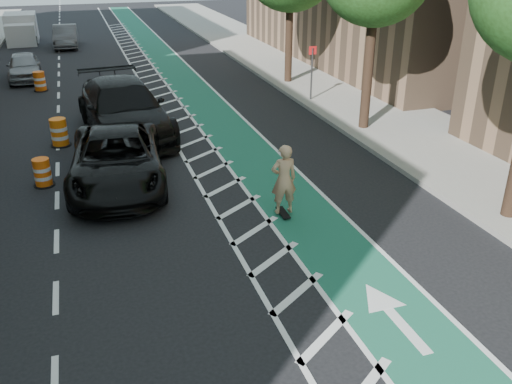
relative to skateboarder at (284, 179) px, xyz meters
name	(u,v)px	position (x,y,z in m)	size (l,w,h in m)	color
ground	(210,271)	(-2.48, -1.98, -1.03)	(120.00, 120.00, 0.00)	black
bike_lane	(223,125)	(0.52, 8.02, -1.02)	(2.00, 90.00, 0.01)	#1C6247
buffer_strip	(186,129)	(-0.98, 8.02, -1.03)	(1.40, 90.00, 0.01)	silver
sidewalk_right	(370,109)	(7.02, 8.02, -0.96)	(5.00, 90.00, 0.15)	gray
curb_right	(318,114)	(4.57, 8.02, -0.95)	(0.12, 90.00, 0.16)	gray
sign_post	(312,72)	(5.12, 10.02, 0.32)	(0.35, 0.08, 2.47)	#4C4C4C
skateboard	(283,213)	(0.00, 0.00, -0.95)	(0.22, 0.71, 0.10)	black
skateboarder	(284,179)	(0.00, 0.00, 0.00)	(0.68, 0.45, 1.87)	tan
suv_near	(117,159)	(-3.91, 3.43, -0.24)	(2.63, 5.70, 1.58)	black
suv_far	(124,109)	(-3.23, 8.05, -0.05)	(2.75, 6.76, 1.96)	black
car_silver	(24,66)	(-7.28, 18.75, -0.34)	(1.63, 4.05, 1.38)	gray
car_grey	(66,36)	(-5.15, 28.32, -0.30)	(1.54, 4.41, 1.45)	#57585C
box_truck	(21,29)	(-8.12, 31.47, -0.14)	(2.20, 4.69, 1.93)	silver
barrel_a	(43,173)	(-6.03, 4.01, -0.64)	(0.61, 0.61, 0.84)	#FF610D
barrel_b	(59,133)	(-5.56, 7.52, -0.57)	(0.72, 0.72, 0.98)	orange
barrel_c	(40,82)	(-6.48, 16.02, -0.60)	(0.68, 0.68, 0.92)	#F75D0D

